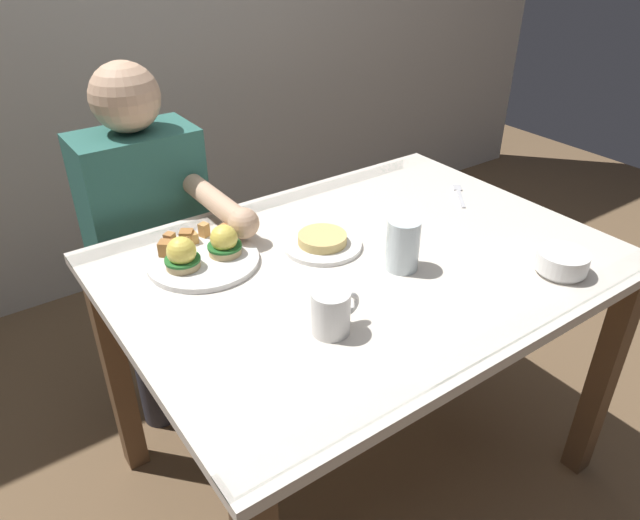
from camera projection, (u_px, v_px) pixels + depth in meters
The scene contains 9 objects.
ground_plane at pixel (355, 461), 1.84m from camera, with size 6.00×6.00×0.00m, color brown.
dining_table at pixel (363, 293), 1.51m from camera, with size 1.20×0.90×0.74m.
eggs_benedict_plate at pixel (202, 254), 1.42m from camera, with size 0.27×0.27×0.09m.
fruit_bowl at pixel (562, 262), 1.38m from camera, with size 0.12×0.12×0.05m.
coffee_mug at pixel (332, 310), 1.18m from camera, with size 0.11×0.08×0.09m.
fork at pixel (459, 195), 1.76m from camera, with size 0.11×0.13×0.00m.
water_glass_near at pixel (403, 248), 1.39m from camera, with size 0.08×0.08×0.13m.
side_plate at pixel (322, 242), 1.49m from camera, with size 0.20×0.20×0.04m.
diner_person at pixel (152, 231), 1.76m from camera, with size 0.34×0.54×1.14m.
Camera 1 is at (-0.81, -0.95, 1.49)m, focal length 33.13 mm.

